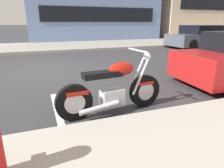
{
  "coord_description": "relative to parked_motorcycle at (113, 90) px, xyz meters",
  "views": [
    {
      "loc": [
        -0.24,
        -6.92,
        1.57
      ],
      "look_at": [
        0.91,
        -3.85,
        0.55
      ],
      "focal_mm": 32.04,
      "sensor_mm": 36.0,
      "label": 1
    }
  ],
  "objects": [
    {
      "name": "sidewalk_far_curb",
      "position": [
        11.06,
        10.48,
        -0.35
      ],
      "size": [
        120.0,
        5.0,
        0.14
      ],
      "primitive_type": "cube",
      "color": "gray",
      "rests_on": "ground"
    },
    {
      "name": "parking_stall_stripe",
      "position": [
        -0.94,
        0.26,
        -0.42
      ],
      "size": [
        0.12,
        2.2,
        0.01
      ],
      "primitive_type": "cube",
      "color": "silver",
      "rests_on": "ground"
    },
    {
      "name": "car_opposite_curb",
      "position": [
        8.6,
        7.14,
        0.24
      ],
      "size": [
        4.12,
        2.05,
        1.39
      ],
      "rotation": [
        0.0,
        0.0,
        3.18
      ],
      "color": "#4C515B",
      "rests_on": "ground"
    },
    {
      "name": "parked_motorcycle",
      "position": [
        0.0,
        0.0,
        0.0
      ],
      "size": [
        2.0,
        0.62,
        1.11
      ],
      "rotation": [
        0.0,
        0.0,
        0.09
      ],
      "color": "black",
      "rests_on": "ground"
    },
    {
      "name": "ground_plane",
      "position": [
        -0.94,
        3.82,
        -0.42
      ],
      "size": [
        260.0,
        260.0,
        0.0
      ],
      "primitive_type": "plane",
      "color": "#333335"
    }
  ]
}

